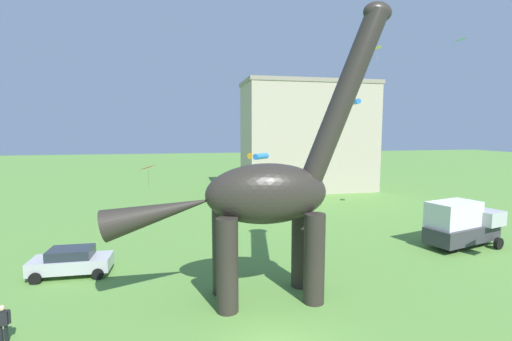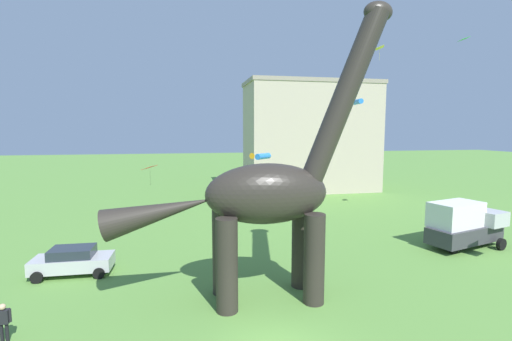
% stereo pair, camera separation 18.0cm
% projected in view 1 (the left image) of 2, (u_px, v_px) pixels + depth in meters
% --- Properties ---
extents(dinosaur_sculpture, '(13.53, 2.87, 14.14)m').
position_uv_depth(dinosaur_sculpture, '(266.00, 194.00, 16.97)').
color(dinosaur_sculpture, '#2D2823').
rests_on(dinosaur_sculpture, ground_plane).
extents(parked_sedan_left, '(4.24, 2.02, 1.55)m').
position_uv_depth(parked_sedan_left, '(71.00, 261.00, 20.16)').
color(parked_sedan_left, '#B7B7BC').
rests_on(parked_sedan_left, ground_plane).
extents(parked_box_truck, '(5.95, 3.50, 3.20)m').
position_uv_depth(parked_box_truck, '(461.00, 223.00, 25.11)').
color(parked_box_truck, '#38383D').
rests_on(parked_box_truck, ground_plane).
extents(person_watching_child, '(0.58, 0.25, 1.54)m').
position_uv_depth(person_watching_child, '(3.00, 321.00, 13.63)').
color(person_watching_child, black).
rests_on(person_watching_child, ground_plane).
extents(kite_near_low, '(1.10, 1.22, 1.28)m').
position_uv_depth(kite_near_low, '(377.00, 48.00, 32.45)').
color(kite_near_low, yellow).
extents(kite_high_left, '(0.93, 1.10, 0.24)m').
position_uv_depth(kite_high_left, '(461.00, 40.00, 29.01)').
color(kite_high_left, green).
extents(kite_far_left, '(2.29, 2.28, 0.65)m').
position_uv_depth(kite_far_left, '(259.00, 156.00, 37.89)').
color(kite_far_left, '#287AE5').
extents(kite_trailing, '(1.34, 1.55, 1.65)m').
position_uv_depth(kite_trailing, '(148.00, 168.00, 30.00)').
color(kite_trailing, red).
extents(kite_high_right, '(1.73, 1.98, 0.57)m').
position_uv_depth(kite_high_right, '(353.00, 102.00, 38.22)').
color(kite_high_right, '#287AE5').
extents(background_building_block, '(17.51, 8.24, 14.54)m').
position_uv_depth(background_building_block, '(308.00, 136.00, 48.89)').
color(background_building_block, '#B7A893').
rests_on(background_building_block, ground_plane).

